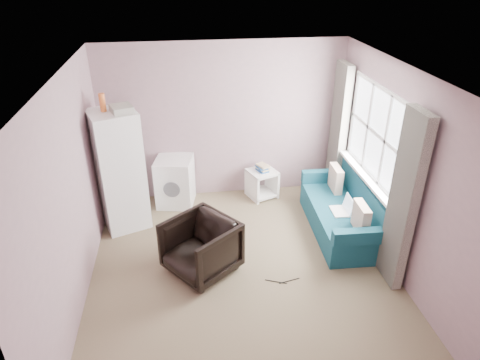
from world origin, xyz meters
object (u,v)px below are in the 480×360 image
at_px(fridge, 120,170).
at_px(side_table, 262,181).
at_px(washing_machine, 175,180).
at_px(sofa, 346,213).
at_px(armchair, 201,245).

xyz_separation_m(fridge, side_table, (2.16, 0.52, -0.62)).
xyz_separation_m(washing_machine, side_table, (1.41, 0.02, -0.14)).
height_order(fridge, sofa, fridge).
bearing_deg(armchair, sofa, 67.95).
xyz_separation_m(side_table, sofa, (1.01, -1.15, 0.02)).
bearing_deg(armchair, washing_machine, 151.73).
relative_size(armchair, side_table, 1.37).
relative_size(fridge, washing_machine, 2.55).
relative_size(fridge, sofa, 1.10).
distance_m(fridge, washing_machine, 1.02).
relative_size(fridge, side_table, 3.44).
relative_size(washing_machine, sofa, 0.43).
bearing_deg(side_table, armchair, -122.12).
distance_m(armchair, washing_machine, 1.77).
distance_m(side_table, sofa, 1.53).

